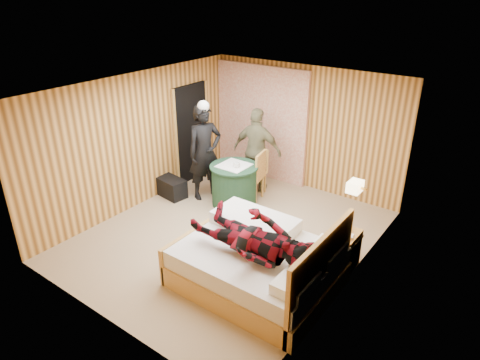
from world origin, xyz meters
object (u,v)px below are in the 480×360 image
Objects in this scene: wall_lamp at (355,187)px; bed at (260,263)px; chair_far at (256,167)px; duffel_bag at (171,187)px; woman_standing at (205,153)px; nightstand at (340,250)px; man_on_bed at (253,230)px; round_table at (234,185)px; man_at_table at (257,151)px; chair_near at (255,173)px.

wall_lamp is 1.73m from bed.
chair_far is 1.40× the size of duffel_bag.
woman_standing is (-2.37, 1.63, 0.61)m from bed.
man_on_bed is at bearing -120.41° from nightstand.
round_table is at bearing 168.55° from wall_lamp.
wall_lamp is at bearing 142.75° from man_at_table.
man_on_bed is (-0.77, -1.42, -0.29)m from wall_lamp.
wall_lamp is 2.90m from chair_far.
bed reaches higher than round_table.
chair_near is at bearing 38.12° from duffel_bag.
duffel_bag is 0.38× the size of man_on_bed.
bed is at bearing 97.55° from man_on_bed.
bed is at bearing -14.30° from duffel_bag.
bed reaches higher than chair_near.
nightstand is (0.76, 1.01, -0.03)m from bed.
duffel_bag is at bearing 154.05° from man_on_bed.
man_on_bed is at bearing -118.54° from wall_lamp.
man_on_bed reaches higher than woman_standing.
bed is 2.11× the size of chair_near.
man_at_table is (-0.02, 0.05, 0.32)m from chair_far.
man_at_table is at bearing 153.18° from wall_lamp.
round_table is (-2.53, 0.51, -0.89)m from wall_lamp.
man_at_table is 3.23m from man_on_bed.
bed is 3.06m from man_at_table.
round_table is 0.46m from chair_near.
bed is 2.33× the size of round_table.
duffel_bag is 1.88m from man_at_table.
duffel_bag is at bearing -159.06° from round_table.
bed is at bearing -44.58° from round_table.
chair_far is 0.33m from man_at_table.
nightstand is 2.94m from man_at_table.
chair_near is (0.22, 0.37, 0.18)m from round_table.
bed is 3.49× the size of nightstand.
round_table is 0.49× the size of woman_standing.
chair_near is at bearing -47.74° from chair_far.
chair_near is 1.73m from duffel_bag.
woman_standing reaches higher than bed.
woman_standing is (-3.13, 0.62, 0.63)m from nightstand.
woman_standing is (-0.66, -0.79, 0.40)m from chair_far.
round_table is 0.52× the size of man_on_bed.
man_on_bed is (1.74, -2.65, 0.47)m from chair_far.
bed is at bearing -124.00° from wall_lamp.
chair_near is at bearing 126.05° from bed.
round_table is 0.91× the size of chair_near.
chair_near reaches higher than nightstand.
round_table is (-1.73, 1.70, 0.08)m from bed.
chair_near reaches higher than chair_far.
man_at_table is (0.64, 0.84, -0.08)m from woman_standing.
chair_far is at bearing -162.23° from chair_near.
wall_lamp reaches higher than chair_near.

